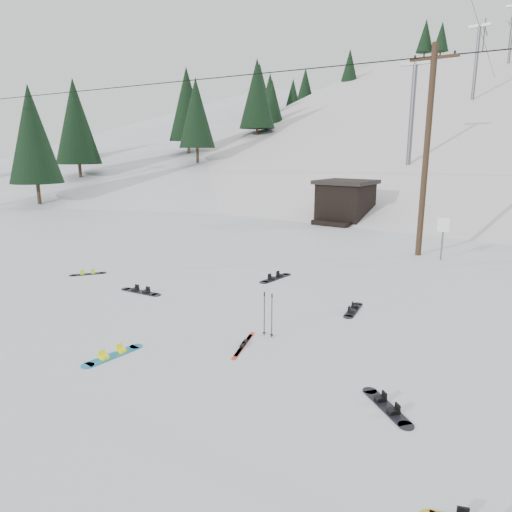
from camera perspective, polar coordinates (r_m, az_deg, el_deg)
The scene contains 18 objects.
ground at distance 11.48m, azimuth -12.85°, elevation -11.31°, with size 200.00×200.00×0.00m, color white.
ski_slope at distance 64.43m, azimuth 27.86°, elevation -3.40°, with size 60.00×75.00×45.00m, color silver.
ridge_left at distance 71.97m, azimuth -2.47°, elevation 0.58°, with size 34.00×85.00×38.00m, color white.
treeline_left at distance 63.02m, azimuth -5.74°, elevation 8.85°, with size 20.00×64.00×10.00m, color black, non-canonical shape.
utility_pole at distance 21.57m, azimuth 20.55°, elevation 12.34°, with size 2.00×0.26×9.00m.
trail_sign at distance 21.16m, azimuth 22.34°, elevation 2.89°, with size 0.50×0.09×1.85m.
lift_hut at distance 30.75m, azimuth 11.07°, elevation 6.73°, with size 3.40×4.10×2.75m.
lift_tower_near at distance 38.77m, azimuth 18.96°, elevation 17.19°, with size 2.20×0.36×8.00m.
lift_tower_mid at distance 58.78m, azimuth 25.87°, elevation 21.41°, with size 2.20×0.36×8.00m.
lift_tower_far at distance 79.32m, azimuth 29.37°, elevation 23.37°, with size 2.20×0.36×8.00m.
hero_snowboard at distance 11.35m, azimuth -17.47°, elevation -11.72°, with size 0.36×1.59×0.11m.
hero_skis at distance 11.39m, azimuth -1.57°, elevation -11.02°, with size 0.67×1.57×0.09m.
ski_poles at distance 11.72m, azimuth 1.51°, elevation -7.27°, with size 0.32×0.08×1.17m.
board_scatter_a at distance 15.87m, azimuth -14.21°, elevation -4.32°, with size 1.66×0.48×0.12m.
board_scatter_b at distance 17.01m, azimuth 2.47°, elevation -2.73°, with size 0.41×1.72×0.12m.
board_scatter_c at distance 18.72m, azimuth -20.29°, elevation -2.10°, with size 0.87×1.17×0.09m.
board_scatter_d at distance 9.26m, azimuth 16.02°, elevation -17.63°, with size 1.25×1.02×0.11m.
board_scatter_f at distance 14.00m, azimuth 12.06°, elevation -6.59°, with size 0.52×1.50×0.11m.
Camera 1 is at (8.04, -6.71, 4.69)m, focal length 32.00 mm.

